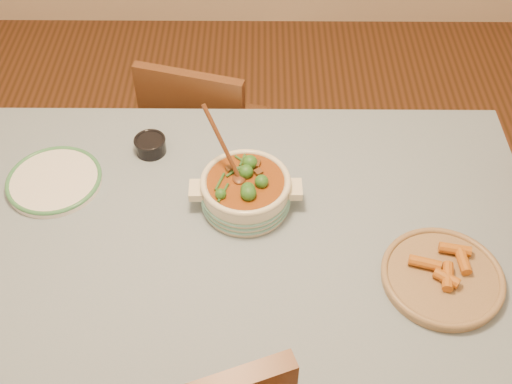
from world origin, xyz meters
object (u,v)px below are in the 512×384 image
at_px(dining_table, 231,260).
at_px(chair_far, 204,134).
at_px(stew_casserole, 246,189).
at_px(white_plate, 54,180).
at_px(condiment_bowl, 150,144).
at_px(fried_plate, 443,276).

height_order(dining_table, chair_far, chair_far).
xyz_separation_m(stew_casserole, white_plate, (-0.55, 0.08, -0.05)).
bearing_deg(stew_casserole, condiment_bowl, 143.61).
height_order(white_plate, condiment_bowl, condiment_bowl).
distance_m(stew_casserole, white_plate, 0.56).
height_order(condiment_bowl, fried_plate, fried_plate).
bearing_deg(condiment_bowl, dining_table, -53.56).
xyz_separation_m(dining_table, fried_plate, (0.54, -0.13, 0.11)).
xyz_separation_m(white_plate, chair_far, (0.38, 0.53, -0.30)).
bearing_deg(stew_casserole, white_plate, 172.04).
xyz_separation_m(stew_casserole, fried_plate, (0.50, -0.25, -0.04)).
height_order(dining_table, condiment_bowl, condiment_bowl).
bearing_deg(white_plate, condiment_bowl, 27.53).
relative_size(white_plate, condiment_bowl, 2.99).
bearing_deg(fried_plate, dining_table, 166.63).
xyz_separation_m(white_plate, fried_plate, (1.05, -0.33, 0.01)).
bearing_deg(fried_plate, condiment_bowl, 149.35).
xyz_separation_m(stew_casserole, condiment_bowl, (-0.29, 0.21, -0.03)).
bearing_deg(stew_casserole, fried_plate, -26.96).
xyz_separation_m(condiment_bowl, chair_far, (0.12, 0.40, -0.32)).
relative_size(white_plate, fried_plate, 0.95).
bearing_deg(white_plate, stew_casserole, -7.96).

